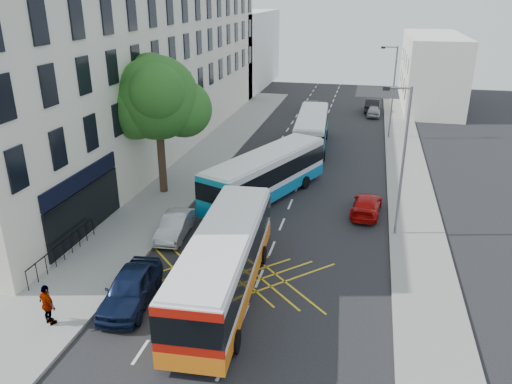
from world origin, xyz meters
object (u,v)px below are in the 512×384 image
Objects in this scene: lamp_near at (402,155)px; distant_car_grey at (313,107)px; bus_mid at (266,175)px; distant_car_silver at (374,111)px; bus_near at (224,262)px; red_hatchback at (367,205)px; street_tree at (157,99)px; parked_car_blue at (131,288)px; lamp_far at (392,88)px; parked_car_silver at (175,226)px; bus_far at (312,130)px; distant_car_dark at (373,105)px; pedestrian_far at (48,305)px.

lamp_near is 29.95m from distant_car_grey.
distant_car_silver is (6.58, 24.93, -0.99)m from bus_mid.
bus_mid is at bearing 89.12° from bus_near.
bus_mid is 2.71× the size of red_hatchback.
distant_car_silver is (13.37, 25.63, -5.69)m from street_tree.
distant_car_silver is (9.76, 37.76, -0.16)m from parked_car_blue.
street_tree is 22.57m from lamp_far.
bus_far is at bearing 69.82° from parked_car_silver.
lamp_near is at bearing -82.47° from distant_car_grey.
bus_far is 14.05m from distant_car_silver.
lamp_far is 25.87m from parked_car_silver.
lamp_far reaches higher than bus_far.
street_tree is at bearing -151.80° from bus_mid.
distant_car_grey is at bearing 112.12° from bus_mid.
distant_car_grey is 6.48m from distant_car_silver.
bus_far is at bearing 73.13° from parked_car_blue.
parked_car_silver is at bearing -104.64° from distant_car_grey.
street_tree reaches higher than parked_car_blue.
street_tree is 0.80× the size of bus_near.
lamp_near is 1.00× the size of lamp_far.
parked_car_blue is 37.95m from distant_car_grey.
parked_car_blue is (-3.69, -1.54, -0.86)m from bus_near.
bus_near is at bearing -55.41° from street_tree.
distant_car_grey is 6.69m from distant_car_dark.
distant_car_dark is (4.95, 15.29, -0.80)m from bus_far.
bus_far reaches higher than parked_car_silver.
parked_car_blue is 2.54× the size of pedestrian_far.
bus_mid is 2.33× the size of distant_car_grey.
pedestrian_far reaches higher than red_hatchback.
street_tree is at bearing 3.51° from red_hatchback.
red_hatchback is 26.01m from distant_car_silver.
bus_far is 2.35× the size of parked_car_blue.
distant_car_grey reaches higher than red_hatchback.
bus_far is (1.47, 11.87, -0.05)m from bus_mid.
red_hatchback is (4.93, -12.95, -0.95)m from bus_far.
lamp_near reaches higher than bus_far.
bus_far is 19.04m from parked_car_silver.
bus_near is 6.29× the size of pedestrian_far.
lamp_far reaches higher than distant_car_grey.
lamp_near is 20.00m from lamp_far.
parked_car_blue is (3.61, -12.13, -5.53)m from street_tree.
distant_car_grey is at bearing -71.23° from red_hatchback.
lamp_far is at bearing 90.00° from lamp_near.
distant_car_grey is 1.33× the size of distant_car_silver.
distant_car_silver is (6.48, -0.05, -0.05)m from distant_car_grey.
distant_car_dark reaches higher than red_hatchback.
parked_car_blue is at bearing 78.39° from distant_car_dark.
lamp_far is 1.80× the size of distant_car_dark.
lamp_far reaches higher than pedestrian_far.
pedestrian_far is at bearing 73.75° from distant_car_silver.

